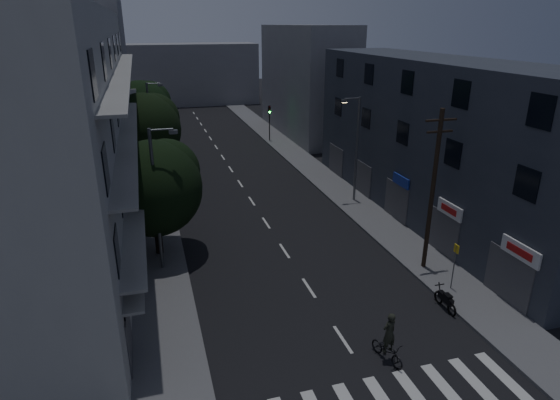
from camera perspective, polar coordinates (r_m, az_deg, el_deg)
ground at (r=41.62m, az=-5.01°, el=2.22°), size 160.00×160.00×0.00m
sidewalk_left at (r=40.91m, az=-15.36°, el=1.32°), size 3.00×90.00×0.15m
sidewalk_right at (r=43.58m, az=4.70°, el=3.19°), size 3.00×90.00×0.15m
lane_markings at (r=47.49m, az=-6.52°, el=4.52°), size 0.15×60.50×0.01m
building_left at (r=32.67m, az=-24.04°, el=8.07°), size 7.00×36.00×14.00m
building_right at (r=34.78m, az=18.51°, el=6.93°), size 6.19×28.00×11.00m
building_far_left at (r=62.15m, az=-21.04°, el=14.65°), size 6.00×20.00×16.00m
building_far_right at (r=59.45m, az=3.12°, el=14.27°), size 6.00×20.00×13.00m
building_far_end at (r=84.50m, az=-11.44°, el=14.79°), size 24.00×8.00×10.00m
tree_near at (r=27.84m, az=-15.09°, el=1.84°), size 5.61×5.61×6.92m
tree_mid at (r=41.68m, az=-16.18°, el=8.54°), size 6.22×6.22×7.65m
tree_far at (r=50.68m, az=-16.49°, el=10.60°), size 6.22×6.22×7.69m
traffic_signal_far_right at (r=55.33m, az=-1.29°, el=10.25°), size 0.28×0.37×4.10m
traffic_signal_far_left at (r=53.43m, az=-15.15°, el=9.17°), size 0.28×0.37×4.10m
street_lamp_left_near at (r=25.94m, az=-14.69°, el=0.76°), size 1.51×0.25×8.00m
street_lamp_right at (r=35.97m, az=9.21°, el=6.70°), size 1.51×0.25×8.00m
street_lamp_left_far at (r=45.68m, az=-15.40°, el=9.20°), size 1.51×0.25×8.00m
utility_pole at (r=26.40m, az=18.13°, el=1.37°), size 1.80×0.24×9.00m
bus_stop_sign at (r=25.70m, az=20.56°, el=-6.71°), size 0.06×0.35×2.52m
motorcycle at (r=24.75m, az=19.51°, el=-11.47°), size 0.52×1.80×1.15m
cyclist at (r=20.61m, az=13.02°, el=-16.83°), size 1.07×1.91×2.29m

